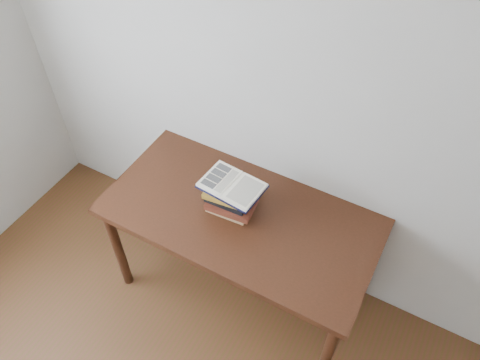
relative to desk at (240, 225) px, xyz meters
The scene contains 3 objects.
desk is the anchor object (origin of this frame).
book_stack 0.20m from the desk, behind, with size 0.27×0.20×0.19m.
open_book 0.30m from the desk, 169.81° to the left, with size 0.34×0.25×0.03m.
Camera 1 is at (0.75, 0.02, 2.81)m, focal length 35.00 mm.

